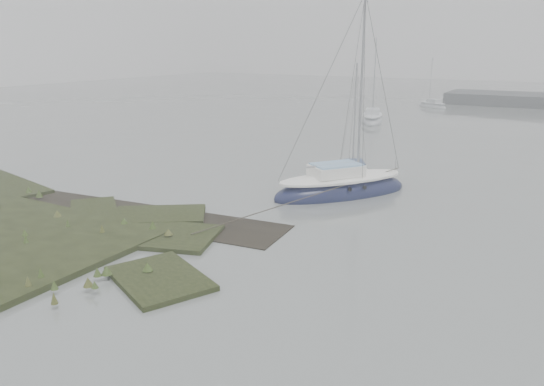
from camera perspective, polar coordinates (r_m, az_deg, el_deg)
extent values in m
plane|color=slate|center=(44.45, 14.77, 5.60)|extent=(160.00, 160.00, 0.00)
ellipsoid|color=#121738|center=(27.26, 7.40, 0.11)|extent=(6.37, 7.46, 1.81)
ellipsoid|color=white|center=(27.08, 7.46, 1.59)|extent=(5.41, 6.40, 0.51)
cube|color=white|center=(26.82, 6.90, 2.45)|extent=(2.80, 3.01, 0.53)
cube|color=#8BB6DD|center=(26.75, 6.92, 3.07)|extent=(2.58, 2.77, 0.09)
cylinder|color=#939399|center=(26.86, 9.60, 11.41)|extent=(0.12, 0.12, 8.52)
cylinder|color=#939399|center=(26.64, 6.53, 3.03)|extent=(1.84, 2.46, 0.10)
ellipsoid|color=silver|center=(30.50, 8.78, 1.65)|extent=(3.80, 5.07, 1.19)
ellipsoid|color=silver|center=(30.39, 8.82, 2.52)|extent=(3.21, 4.36, 0.34)
cube|color=silver|center=(30.13, 8.89, 2.97)|extent=(1.74, 1.98, 0.35)
cube|color=navy|center=(30.08, 8.91, 3.34)|extent=(1.61, 1.82, 0.06)
cylinder|color=#939399|center=(30.48, 8.90, 8.38)|extent=(0.08, 0.08, 5.60)
cylinder|color=#939399|center=(29.95, 8.94, 3.28)|extent=(1.01, 1.74, 0.06)
ellipsoid|color=#B3B7BE|center=(53.75, 10.72, 7.63)|extent=(3.82, 6.45, 1.49)
ellipsoid|color=white|center=(53.67, 10.75, 8.26)|extent=(3.19, 5.57, 0.42)
cube|color=white|center=(53.37, 10.76, 8.61)|extent=(1.90, 2.40, 0.44)
cube|color=silver|center=(53.34, 10.78, 8.88)|extent=(1.76, 2.21, 0.07)
cylinder|color=#939399|center=(54.12, 10.99, 12.36)|extent=(0.10, 0.10, 7.00)
cylinder|color=#939399|center=(53.16, 10.77, 8.85)|extent=(0.84, 2.35, 0.08)
ellipsoid|color=silver|center=(68.31, 16.84, 8.88)|extent=(4.58, 3.80, 1.10)
ellipsoid|color=white|center=(68.26, 16.87, 9.25)|extent=(3.93, 3.23, 0.31)
cube|color=white|center=(68.09, 17.00, 9.46)|extent=(1.83, 1.68, 0.32)
cube|color=silver|center=(68.07, 17.01, 9.61)|extent=(1.69, 1.56, 0.05)
cylinder|color=#939399|center=(68.47, 16.73, 11.65)|extent=(0.07, 0.07, 5.18)
cylinder|color=#939399|center=(67.98, 17.08, 9.59)|extent=(1.52, 1.08, 0.06)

